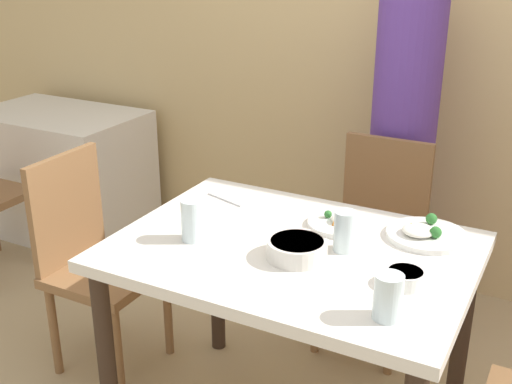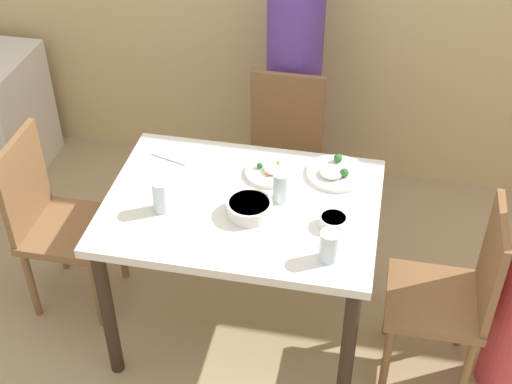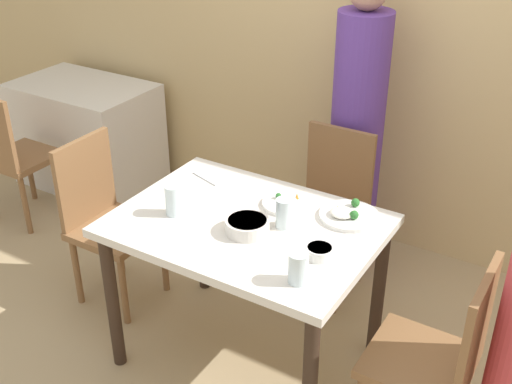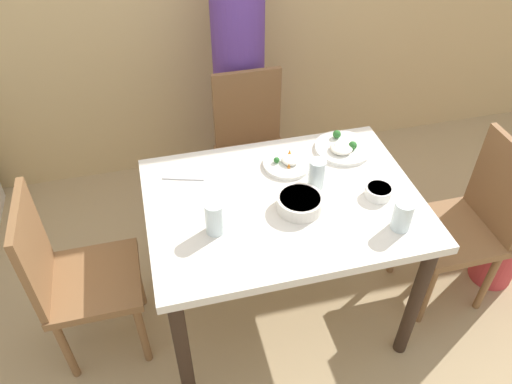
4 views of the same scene
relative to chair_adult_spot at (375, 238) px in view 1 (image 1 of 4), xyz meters
The scene contains 14 objects.
wall_back 1.07m from the chair_adult_spot, 94.43° to the left, with size 10.00×0.06×2.70m.
dining_table 0.78m from the chair_adult_spot, 93.74° to the right, with size 1.13×0.83×0.77m.
chair_adult_spot is the anchor object (origin of this frame).
chair_empty_left 1.19m from the chair_adult_spot, 143.59° to the right, with size 0.40×0.40×0.90m.
person_adult 0.43m from the chair_adult_spot, 90.00° to the left, with size 0.29×0.29×1.67m.
bowl_curry 0.88m from the chair_adult_spot, 90.20° to the right, with size 0.19×0.19×0.06m.
plate_rice_adult 0.66m from the chair_adult_spot, 57.70° to the right, with size 0.26×0.26×0.06m.
plate_rice_child 0.62m from the chair_adult_spot, 86.80° to the right, with size 0.22×0.22×0.05m.
bowl_rice_small 0.95m from the chair_adult_spot, 67.79° to the right, with size 0.11×0.11×0.05m.
glass_water_tall 0.79m from the chair_adult_spot, 81.30° to the right, with size 0.07×0.07×0.13m.
glass_water_short 1.13m from the chair_adult_spot, 71.38° to the right, with size 0.08×0.08×0.13m.
glass_water_center 1.00m from the chair_adult_spot, 112.40° to the right, with size 0.07×0.07×0.14m.
fork_steel 0.74m from the chair_adult_spot, 129.76° to the right, with size 0.18×0.07×0.01m.
background_table 2.02m from the chair_adult_spot, behind, with size 0.97×0.62×0.75m.
Camera 1 is at (0.76, -1.69, 1.69)m, focal length 45.00 mm.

